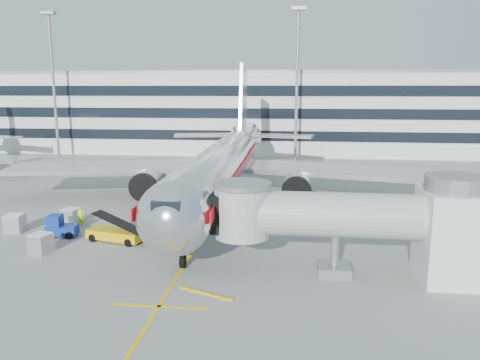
# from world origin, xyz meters

# --- Properties ---
(ground) EXTENTS (180.00, 180.00, 0.00)m
(ground) POSITION_xyz_m (0.00, 0.00, 0.00)
(ground) COLOR gray
(ground) RESTS_ON ground
(lead_in_line) EXTENTS (0.25, 70.00, 0.01)m
(lead_in_line) POSITION_xyz_m (0.00, 10.00, 0.01)
(lead_in_line) COLOR #E3B80B
(lead_in_line) RESTS_ON ground
(stop_bar) EXTENTS (6.00, 0.25, 0.01)m
(stop_bar) POSITION_xyz_m (0.00, -14.00, 0.01)
(stop_bar) COLOR #E3B80B
(stop_bar) RESTS_ON ground
(main_jet) EXTENTS (50.95, 48.70, 16.06)m
(main_jet) POSITION_xyz_m (0.00, 11.72, 4.23)
(main_jet) COLOR silver
(main_jet) RESTS_ON ground
(jet_bridge) EXTENTS (17.80, 4.50, 7.00)m
(jet_bridge) POSITION_xyz_m (12.18, -8.00, 3.87)
(jet_bridge) COLOR silver
(jet_bridge) RESTS_ON ground
(terminal) EXTENTS (150.00, 24.25, 15.60)m
(terminal) POSITION_xyz_m (0.00, 57.95, 7.80)
(terminal) COLOR silver
(terminal) RESTS_ON ground
(light_mast_west) EXTENTS (2.40, 1.20, 25.45)m
(light_mast_west) POSITION_xyz_m (-35.00, 42.00, 14.88)
(light_mast_west) COLOR gray
(light_mast_west) RESTS_ON ground
(light_mast_centre) EXTENTS (2.40, 1.20, 25.45)m
(light_mast_centre) POSITION_xyz_m (8.00, 42.00, 14.88)
(light_mast_centre) COLOR gray
(light_mast_centre) RESTS_ON ground
(belt_loader) EXTENTS (5.15, 2.86, 2.40)m
(belt_loader) POSITION_xyz_m (-6.86, -2.90, 0.68)
(belt_loader) COLOR #DAAE09
(belt_loader) RESTS_ON ground
(baggage_tug) EXTENTS (2.69, 1.91, 1.88)m
(baggage_tug) POSITION_xyz_m (-12.05, -2.25, 0.82)
(baggage_tug) COLOR navy
(baggage_tug) RESTS_ON ground
(cargo_container_left) EXTENTS (1.67, 1.67, 1.53)m
(cargo_container_left) POSITION_xyz_m (-12.73, 1.22, 0.77)
(cargo_container_left) COLOR #AEB1B5
(cargo_container_left) RESTS_ON ground
(cargo_container_right) EXTENTS (1.59, 1.59, 1.56)m
(cargo_container_right) POSITION_xyz_m (-16.65, -1.42, 0.78)
(cargo_container_right) COLOR #AEB1B5
(cargo_container_right) RESTS_ON ground
(cargo_container_front) EXTENTS (1.73, 1.73, 1.51)m
(cargo_container_front) POSITION_xyz_m (-11.56, -6.19, 0.76)
(cargo_container_front) COLOR #AEB1B5
(cargo_container_front) RESTS_ON ground
(ramp_worker) EXTENTS (0.83, 0.66, 1.99)m
(ramp_worker) POSITION_xyz_m (-11.45, 0.54, 0.99)
(ramp_worker) COLOR #C0F91A
(ramp_worker) RESTS_ON ground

